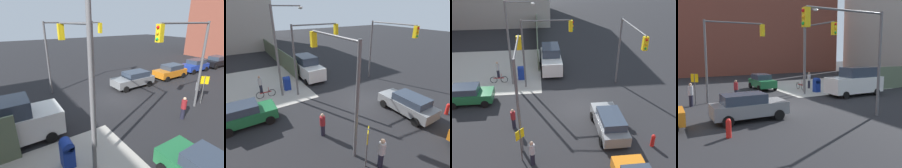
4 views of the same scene
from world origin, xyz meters
TOP-DOWN VIEW (x-y plane):
  - ground_plane at (0.00, 0.00)m, footprint 120.00×120.00m
  - sidewalk_corner at (9.00, 9.00)m, footprint 12.00×12.00m
  - construction_fence at (19.20, 3.20)m, footprint 22.41×0.12m
  - traffic_signal_nw_corner at (-2.58, 4.50)m, footprint 5.09×0.36m
  - traffic_signal_se_corner at (2.29, -4.50)m, footprint 5.76×0.36m
  - traffic_signal_ne_corner at (4.50, 2.74)m, footprint 0.36×4.70m
  - street_lamp_corner at (5.15, 5.43)m, footprint 0.68×2.66m
  - warning_sign_two_way at (-5.40, 4.47)m, footprint 0.48×0.48m
  - mailbox_blue at (6.20, 5.00)m, footprint 0.56×0.64m
  - fire_hydrant at (-5.00, -4.20)m, footprint 0.26×0.26m
  - sedan_gray at (-3.18, -1.69)m, footprint 4.49×2.02m
  - sedan_green at (1.99, 9.24)m, footprint 2.02×3.91m
  - van_white_delivery at (8.34, 1.80)m, footprint 5.40×2.32m
  - pedestrian_crossing at (6.80, 7.40)m, footprint 0.36×0.36m
  - pedestrian_waiting at (-5.80, 3.80)m, footprint 0.36×0.36m
  - pedestrian_walking_north at (-2.00, 5.20)m, footprint 0.36×0.36m
  - bicycle_leaning_on_fence at (5.60, 7.20)m, footprint 0.05×1.75m

SIDE VIEW (x-z plane):
  - ground_plane at x=0.00m, z-range 0.00..0.00m
  - sidewalk_corner at x=9.00m, z-range 0.00..0.01m
  - bicycle_leaning_on_fence at x=5.60m, z-range -0.14..0.83m
  - fire_hydrant at x=-5.00m, z-range 0.02..0.96m
  - mailbox_blue at x=6.20m, z-range 0.05..1.48m
  - sedan_green at x=1.99m, z-range 0.03..1.65m
  - sedan_gray at x=-3.18m, z-range 0.03..1.65m
  - pedestrian_walking_north at x=-2.00m, z-range 0.03..1.68m
  - pedestrian_waiting at x=-5.80m, z-range 0.04..1.81m
  - pedestrian_crossing at x=6.80m, z-range 0.04..1.85m
  - construction_fence at x=19.20m, z-range 0.00..2.40m
  - van_white_delivery at x=8.34m, z-range -0.03..2.59m
  - warning_sign_two_way at x=-5.40m, z-range 0.44..2.84m
  - traffic_signal_ne_corner at x=4.50m, z-range 1.33..7.83m
  - traffic_signal_nw_corner at x=-2.58m, z-range 1.36..7.86m
  - traffic_signal_se_corner at x=2.29m, z-range 1.40..7.90m
  - street_lamp_corner at x=5.15m, z-range 0.70..8.70m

